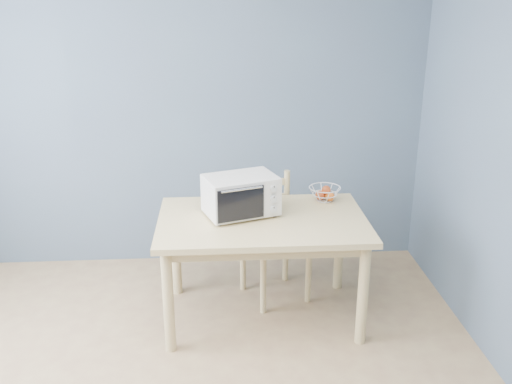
{
  "coord_description": "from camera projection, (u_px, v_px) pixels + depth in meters",
  "views": [
    {
      "loc": [
        0.33,
        -2.26,
        2.21
      ],
      "look_at": [
        0.58,
        1.3,
        0.93
      ],
      "focal_mm": 40.0,
      "sensor_mm": 36.0,
      "label": 1
    }
  ],
  "objects": [
    {
      "name": "toaster_oven",
      "position": [
        238.0,
        195.0,
        3.83
      ],
      "size": [
        0.55,
        0.47,
        0.28
      ],
      "rotation": [
        0.0,
        0.0,
        0.33
      ],
      "color": "silver",
      "rests_on": "dining_table"
    },
    {
      "name": "fruit_basket",
      "position": [
        325.0,
        193.0,
        4.12
      ],
      "size": [
        0.25,
        0.25,
        0.12
      ],
      "rotation": [
        0.0,
        0.0,
        0.09
      ],
      "color": "silver",
      "rests_on": "dining_table"
    },
    {
      "name": "dining_chair",
      "position": [
        273.0,
        239.0,
        4.23
      ],
      "size": [
        0.55,
        0.55,
        0.92
      ],
      "rotation": [
        0.0,
        0.0,
        0.36
      ],
      "color": "#D6BB80",
      "rests_on": "ground"
    },
    {
      "name": "dining_table",
      "position": [
        262.0,
        232.0,
        3.86
      ],
      "size": [
        1.4,
        0.9,
        0.75
      ],
      "color": "#D6BB80",
      "rests_on": "ground"
    },
    {
      "name": "room",
      "position": [
        141.0,
        216.0,
        2.41
      ],
      "size": [
        4.01,
        4.51,
        2.61
      ],
      "color": "tan",
      "rests_on": "ground"
    }
  ]
}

